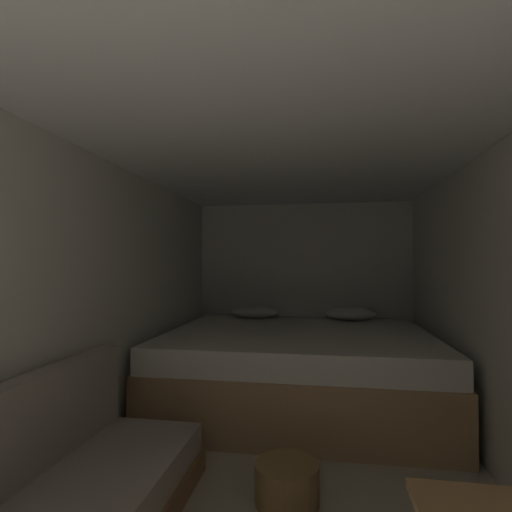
% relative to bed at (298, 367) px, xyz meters
% --- Properties ---
extents(ground_plane, '(6.97, 6.97, 0.00)m').
position_rel_bed_xyz_m(ground_plane, '(0.00, -1.47, -0.35)').
color(ground_plane, '#B2A893').
extents(wall_back, '(2.57, 0.05, 2.01)m').
position_rel_bed_xyz_m(wall_back, '(0.00, 1.04, 0.66)').
color(wall_back, silver).
rests_on(wall_back, ground).
extents(wall_left, '(0.05, 4.97, 2.01)m').
position_rel_bed_xyz_m(wall_left, '(-1.26, -1.47, 0.66)').
color(wall_left, silver).
rests_on(wall_left, ground).
extents(ceiling_slab, '(2.57, 4.97, 0.05)m').
position_rel_bed_xyz_m(ceiling_slab, '(0.00, -1.47, 1.69)').
color(ceiling_slab, white).
rests_on(ceiling_slab, wall_left).
extents(bed, '(2.35, 1.95, 0.83)m').
position_rel_bed_xyz_m(bed, '(0.00, 0.00, 0.00)').
color(bed, tan).
rests_on(bed, ground).
extents(wicker_basket, '(0.35, 0.35, 0.21)m').
position_rel_bed_xyz_m(wicker_basket, '(0.02, -1.48, -0.24)').
color(wicker_basket, olive).
rests_on(wicker_basket, ground).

